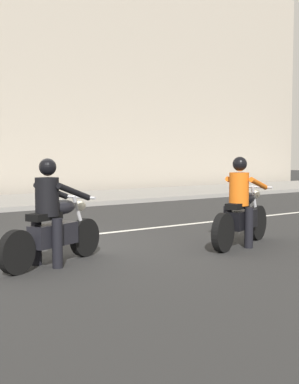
{
  "coord_description": "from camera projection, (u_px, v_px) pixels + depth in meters",
  "views": [
    {
      "loc": [
        -4.06,
        -8.01,
        1.61
      ],
      "look_at": [
        1.17,
        -0.99,
        0.97
      ],
      "focal_mm": 48.05,
      "sensor_mm": 36.0,
      "label": 1
    }
  ],
  "objects": [
    {
      "name": "ground_plane",
      "position": [
        62.0,
        247.0,
        8.95
      ],
      "size": [
        80.0,
        80.0,
        0.0
      ],
      "primitive_type": "plane",
      "color": "#2A2A2A"
    },
    {
      "name": "lane_marking_stripe",
      "position": [
        51.0,
        239.0,
        9.8
      ],
      "size": [
        18.0,
        0.14,
        0.01
      ],
      "primitive_type": "cube",
      "color": "silver",
      "rests_on": "ground_plane"
    },
    {
      "name": "motorcycle_with_rider_orange_stripe",
      "position": [
        241.0,
        210.0,
        9.03
      ],
      "size": [
        2.05,
        0.94,
        1.57
      ],
      "color": "black",
      "rests_on": "ground_plane"
    },
    {
      "name": "motorcycle_with_rider_black_leather",
      "position": [
        52.0,
        221.0,
        7.46
      ],
      "size": [
        1.96,
        0.98,
        1.56
      ],
      "color": "black",
      "rests_on": "ground_plane"
    }
  ]
}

